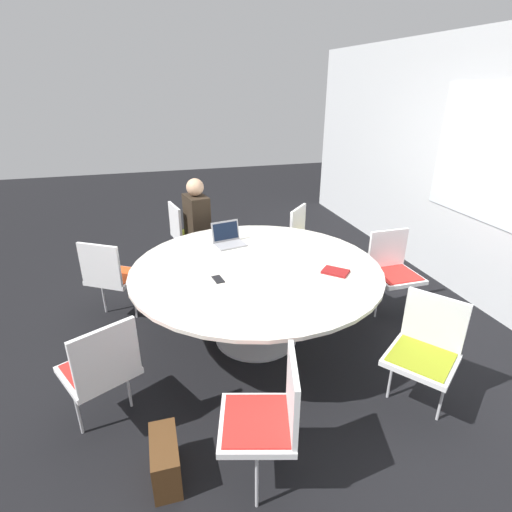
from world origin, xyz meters
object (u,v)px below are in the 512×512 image
chair_1 (110,273)px  chair_2 (101,366)px  handbag (165,460)px  chair_6 (307,237)px  cell_phone (218,279)px  chair_3 (269,414)px  laptop (228,239)px  chair_5 (393,267)px  chair_0 (186,231)px  person_0 (198,221)px  chair_4 (426,347)px  spiral_notebook (335,272)px

chair_1 → chair_2: size_ratio=1.00×
chair_2 → handbag: size_ratio=2.37×
chair_6 → cell_phone: size_ratio=5.72×
chair_1 → handbag: (1.95, 0.36, -0.37)m
chair_1 → chair_3: same height
laptop → chair_2: bearing=-142.5°
chair_5 → laptop: (-0.50, -1.57, 0.28)m
chair_0 → handbag: 3.00m
chair_1 → person_0: size_ratio=0.71×
chair_4 → chair_1: bearing=13.5°
chair_0 → chair_3: same height
laptop → cell_phone: 0.78m
chair_2 → chair_6: same height
chair_3 → spiral_notebook: 1.47m
cell_phone → chair_5: bearing=97.8°
chair_3 → chair_5: 2.32m
chair_5 → spiral_notebook: 0.95m
chair_2 → handbag: chair_2 is taller
cell_phone → chair_3: bearing=1.9°
chair_6 → cell_phone: (1.26, -1.30, 0.23)m
chair_5 → handbag: (1.33, -2.35, -0.37)m
chair_3 → chair_5: bearing=-34.2°
chair_0 → chair_3: (3.11, 0.10, 0.00)m
chair_1 → chair_4: bearing=-8.2°
chair_4 → chair_5: 1.32m
chair_3 → chair_4: bearing=-61.3°
person_0 → chair_3: bearing=-12.4°
chair_1 → laptop: bearing=25.8°
chair_5 → person_0: 2.23m
person_0 → chair_6: bearing=61.2°
laptop → handbag: laptop is taller
cell_phone → chair_0: bearing=-178.1°
spiral_notebook → laptop: bearing=-140.2°
chair_4 → handbag: size_ratio=2.37×
chair_5 → laptop: bearing=-18.4°
chair_0 → chair_1: 1.30m
chair_3 → chair_4: 1.27m
spiral_notebook → handbag: bearing=-57.9°
chair_3 → chair_6: size_ratio=1.00×
handbag → laptop: bearing=156.8°
chair_3 → cell_phone: 1.27m
chair_6 → laptop: laptop is taller
chair_6 → chair_5: bearing=69.7°
chair_1 → chair_6: (-0.40, 2.21, 0.00)m
chair_4 → spiral_notebook: bearing=-16.2°
chair_3 → chair_4: size_ratio=1.00×
chair_5 → person_0: bearing=-39.4°
person_0 → chair_4: bearing=13.2°
chair_0 → chair_5: size_ratio=1.00×
chair_4 → laptop: 2.02m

